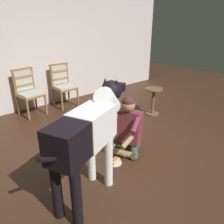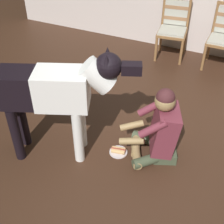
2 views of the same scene
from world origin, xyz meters
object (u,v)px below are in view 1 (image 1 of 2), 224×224
Objects in this scene: dining_chair_left_of_pair at (28,90)px; dining_chair_right_of_pair at (63,83)px; large_dog at (89,131)px; person_sitting_on_floor at (127,129)px; hot_dog_on_plate at (115,161)px; round_side_table at (153,99)px.

dining_chair_left_of_pair and dining_chair_right_of_pair have the same top height.
dining_chair_left_of_pair is at bearing 81.96° from large_dog.
person_sitting_on_floor is at bearing -95.95° from dining_chair_right_of_pair.
hot_dog_on_plate is 0.35× the size of round_side_table.
dining_chair_left_of_pair is 1.00× the size of dining_chair_right_of_pair.
hot_dog_on_plate is at bearing -104.14° from dining_chair_right_of_pair.
person_sitting_on_floor reaches higher than hot_dog_on_plate.
hot_dog_on_plate is at bearing -157.37° from person_sitting_on_floor.
dining_chair_left_of_pair is 0.66× the size of large_dog.
dining_chair_left_of_pair is 0.82m from dining_chair_right_of_pair.
hot_dog_on_plate is (0.18, -2.57, -0.52)m from dining_chair_left_of_pair.
dining_chair_left_of_pair is 1.69× the size of round_side_table.
round_side_table is at bearing -56.61° from dining_chair_right_of_pair.
hot_dog_on_plate is 2.01m from round_side_table.
dining_chair_right_of_pair is (0.82, 0.00, 0.00)m from dining_chair_left_of_pair.
large_dog is at bearing -157.37° from person_sitting_on_floor.
dining_chair_right_of_pair is 2.43m from person_sitting_on_floor.
dining_chair_left_of_pair is 1.13× the size of person_sitting_on_floor.
hot_dog_on_plate is at bearing -86.09° from dining_chair_left_of_pair.
dining_chair_right_of_pair is 1.69× the size of round_side_table.
large_dog is 2.55× the size of round_side_table.
dining_chair_right_of_pair is 2.12m from round_side_table.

